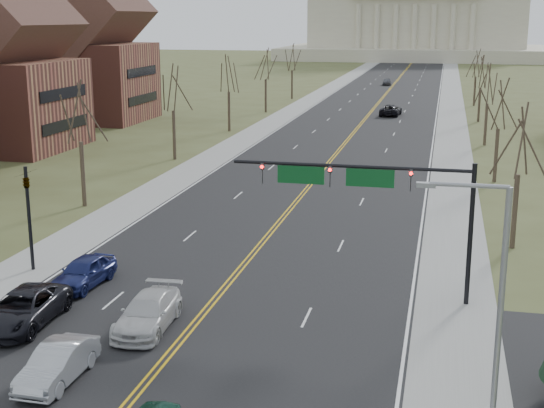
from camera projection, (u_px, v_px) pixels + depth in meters
The scene contains 29 objects.
ground at pixel (125, 408), 27.94m from camera, with size 600.00×600.00×0.00m, color #494D26.
road at pixel (381, 100), 132.03m from camera, with size 20.00×380.00×0.01m, color black.
cross_road at pixel (180, 342), 33.61m from camera, with size 120.00×14.00×0.01m, color black.
sidewalk_left at pixel (313, 98), 134.62m from camera, with size 4.00×380.00×0.03m, color gray.
sidewalk_right at pixel (452, 101), 129.43m from camera, with size 4.00×380.00×0.03m, color gray.
center_line at pixel (381, 100), 132.03m from camera, with size 0.42×380.00×0.01m, color gold.
edge_line_left at pixel (326, 98), 134.15m from camera, with size 0.15×380.00×0.01m, color silver.
edge_line_right at pixel (438, 101), 129.91m from camera, with size 0.15×380.00×0.01m, color silver.
capitol at pixel (417, 16), 261.02m from camera, with size 90.00×60.00×50.00m.
signal_mast at pixel (369, 188), 37.72m from camera, with size 12.12×0.44×7.20m.
signal_left at pixel (28, 207), 42.31m from camera, with size 0.32×0.36×6.00m.
street_light at pixel (492, 303), 23.93m from camera, with size 2.90×0.25×9.07m.
tree_r_0 at pixel (520, 144), 45.72m from camera, with size 3.74×3.74×8.50m.
tree_l_0 at pixel (79, 115), 56.12m from camera, with size 3.96×3.96×9.00m.
tree_r_1 at pixel (500, 107), 64.65m from camera, with size 3.74×3.74×8.50m.
tree_l_1 at pixel (173, 90), 75.05m from camera, with size 3.96×3.96×9.00m.
tree_r_2 at pixel (488, 87), 83.58m from camera, with size 3.74×3.74×8.50m.
tree_l_2 at pixel (229, 76), 93.97m from camera, with size 3.96×3.96×9.00m.
tree_r_3 at pixel (481, 74), 102.50m from camera, with size 3.74×3.74×8.50m.
tree_l_3 at pixel (266, 66), 112.90m from camera, with size 3.96×3.96×9.00m.
tree_r_4 at pixel (476, 65), 121.43m from camera, with size 3.74×3.74×8.50m.
tree_l_4 at pixel (292, 59), 131.82m from camera, with size 3.96×3.96×9.00m.
bldg_left_far at pixel (83, 51), 103.89m from camera, with size 17.10×14.28×23.25m.
car_sb_inner_lead at pixel (58, 364), 29.79m from camera, with size 1.58×4.52×1.49m, color #A4A8AC.
car_sb_outer_lead at pixel (23, 309), 35.22m from camera, with size 2.68×5.82×1.62m, color black.
car_sb_inner_second at pixel (148, 313), 34.86m from camera, with size 2.17×5.33×1.55m, color beige.
car_sb_outer_second at pixel (84, 272), 40.35m from camera, with size 1.88×4.68×1.59m, color navy.
car_far_nb at pixel (391, 110), 110.53m from camera, with size 2.65×5.76×1.60m, color black.
car_far_sb at pixel (387, 82), 159.92m from camera, with size 1.70×4.23×1.44m, color #4C4E54.
Camera 1 is at (10.94, -23.46, 14.02)m, focal length 50.00 mm.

